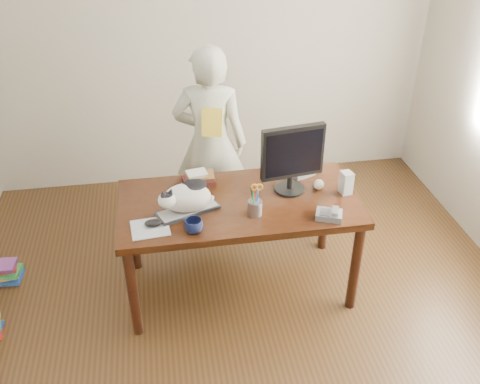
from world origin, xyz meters
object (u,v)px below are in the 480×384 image
object	(u,v)px
phone	(330,214)
speaker	(346,183)
cat	(185,197)
person	(210,144)
mouse	(153,223)
baseball	(319,184)
monitor	(292,156)
desk	(237,212)
keyboard	(188,210)
calculator	(298,168)
book_stack	(199,178)
book_pile_b	(4,272)
coffee_mug	(194,226)
pen_cup	(255,206)

from	to	relation	value
phone	speaker	bearing A→B (deg)	75.04
cat	person	size ratio (longest dim) A/B	0.24
mouse	baseball	world-z (taller)	baseball
person	monitor	bearing A→B (deg)	136.28
desk	monitor	xyz separation A→B (m)	(0.37, -0.02, 0.42)
keyboard	calculator	world-z (taller)	calculator
phone	calculator	xyz separation A→B (m)	(-0.05, 0.60, 0.01)
keyboard	book_stack	xyz separation A→B (m)	(0.11, 0.35, 0.02)
cat	book_pile_b	xyz separation A→B (m)	(-1.36, 0.43, -0.80)
coffee_mug	phone	bearing A→B (deg)	0.79
mouse	baseball	xyz separation A→B (m)	(1.14, 0.25, 0.01)
cat	book_pile_b	world-z (taller)	cat
monitor	pen_cup	size ratio (longest dim) A/B	2.09
speaker	baseball	bearing A→B (deg)	144.48
mouse	phone	size ratio (longest dim) A/B	0.57
coffee_mug	calculator	size ratio (longest dim) A/B	0.44
book_pile_b	monitor	bearing A→B (deg)	-7.97
desk	pen_cup	bearing A→B (deg)	-73.44
monitor	mouse	size ratio (longest dim) A/B	4.38
keyboard	phone	bearing A→B (deg)	-35.11
keyboard	person	xyz separation A→B (m)	(0.25, 0.85, 0.03)
desk	mouse	size ratio (longest dim) A/B	14.39
book_stack	book_pile_b	distance (m)	1.65
monitor	pen_cup	distance (m)	0.43
coffee_mug	desk	bearing A→B (deg)	49.05
book_stack	speaker	bearing A→B (deg)	-21.32
book_stack	monitor	bearing A→B (deg)	-24.11
pen_cup	baseball	world-z (taller)	pen_cup
phone	pen_cup	bearing A→B (deg)	-172.41
mouse	desk	bearing A→B (deg)	20.43
cat	coffee_mug	world-z (taller)	cat
monitor	pen_cup	bearing A→B (deg)	-149.66
keyboard	phone	size ratio (longest dim) A/B	2.24
desk	person	size ratio (longest dim) A/B	1.01
keyboard	coffee_mug	distance (m)	0.23
keyboard	pen_cup	size ratio (longest dim) A/B	1.87
cat	mouse	xyz separation A→B (m)	(-0.21, -0.12, -0.09)
pen_cup	coffee_mug	xyz separation A→B (m)	(-0.40, -0.12, -0.02)
cat	phone	world-z (taller)	cat
person	book_stack	bearing A→B (deg)	87.43
coffee_mug	speaker	xyz separation A→B (m)	(1.06, 0.28, 0.03)
keyboard	coffee_mug	world-z (taller)	coffee_mug
book_pile_b	baseball	bearing A→B (deg)	-7.34
baseball	book_stack	distance (m)	0.84
keyboard	coffee_mug	xyz separation A→B (m)	(0.02, -0.22, 0.03)
desk	monitor	distance (m)	0.56
calculator	person	world-z (taller)	person
person	book_pile_b	size ratio (longest dim) A/B	6.13
desk	book_stack	xyz separation A→B (m)	(-0.24, 0.20, 0.18)
speaker	book_pile_b	world-z (taller)	speaker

